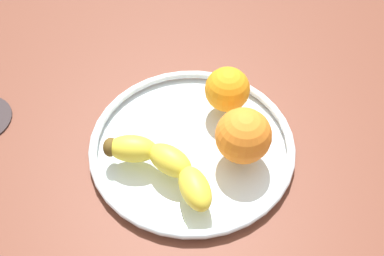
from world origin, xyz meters
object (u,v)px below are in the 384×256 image
banana (163,164)px  orange_front_left (227,89)px  fruit_bowl (192,145)px  orange_center (243,138)px

banana → orange_front_left: bearing=-89.8°
fruit_bowl → banana: banana is taller
fruit_bowl → banana: (2.26, 6.02, 2.74)cm
banana → orange_center: bearing=-128.2°
banana → orange_center: orange_center is taller
orange_front_left → fruit_bowl: bearing=69.6°
orange_center → orange_front_left: bearing=-64.6°
fruit_bowl → orange_center: size_ratio=3.86×
fruit_bowl → banana: bearing=69.4°
fruit_bowl → orange_front_left: bearing=-110.4°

